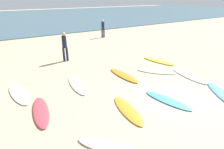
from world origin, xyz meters
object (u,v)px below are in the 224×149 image
(surfboard_7, at_px, (189,76))
(beachgoer_near, at_px, (103,28))
(surfboard_0, at_px, (110,147))
(surfboard_1, at_px, (124,75))
(surfboard_5, at_px, (77,85))
(surfboard_4, at_px, (157,71))
(surfboard_8, at_px, (19,94))
(surfboard_6, at_px, (158,61))
(beachgoer_mid, at_px, (65,45))
(surfboard_2, at_px, (168,100))
(surfboard_9, at_px, (128,110))
(surfboard_10, at_px, (224,95))
(surfboard_3, at_px, (41,111))

(surfboard_7, xyz_separation_m, beachgoer_near, (1.35, 10.80, 0.91))
(surfboard_0, relative_size, surfboard_1, 0.87)
(surfboard_5, bearing_deg, beachgoer_near, -119.46)
(surfboard_4, height_order, surfboard_8, surfboard_8)
(surfboard_1, xyz_separation_m, beachgoer_near, (4.10, 8.92, 0.90))
(surfboard_8, bearing_deg, beachgoer_near, -143.18)
(surfboard_6, bearing_deg, beachgoer_mid, -45.32)
(surfboard_4, distance_m, beachgoer_mid, 5.72)
(surfboard_2, xyz_separation_m, surfboard_9, (-1.71, 0.32, -0.00))
(surfboard_9, relative_size, beachgoer_near, 1.19)
(surfboard_0, xyz_separation_m, surfboard_10, (5.42, -0.14, -0.00))
(surfboard_10, distance_m, beachgoer_near, 13.03)
(surfboard_0, distance_m, surfboard_10, 5.42)
(surfboard_3, xyz_separation_m, beachgoer_near, (8.49, 9.95, 0.90))
(surfboard_4, relative_size, beachgoer_mid, 1.14)
(surfboard_1, xyz_separation_m, surfboard_6, (3.17, 0.64, -0.00))
(surfboard_5, xyz_separation_m, beachgoer_mid, (0.86, 3.69, 0.97))
(surfboard_4, bearing_deg, surfboard_1, -56.20)
(surfboard_2, height_order, surfboard_8, same)
(surfboard_6, bearing_deg, surfboard_1, 1.04)
(surfboard_5, relative_size, surfboard_6, 0.97)
(surfboard_2, distance_m, beachgoer_near, 12.61)
(surfboard_0, distance_m, surfboard_8, 4.83)
(surfboard_3, relative_size, surfboard_6, 0.96)
(surfboard_8, height_order, beachgoer_near, beachgoer_near)
(surfboard_3, distance_m, surfboard_4, 6.21)
(surfboard_1, bearing_deg, surfboard_10, 118.85)
(surfboard_2, xyz_separation_m, surfboard_3, (-4.32, 1.92, 0.01))
(surfboard_1, distance_m, surfboard_9, 3.16)
(surfboard_2, bearing_deg, surfboard_7, 10.55)
(surfboard_1, height_order, beachgoer_near, beachgoer_near)
(surfboard_1, distance_m, beachgoer_mid, 4.37)
(surfboard_8, relative_size, beachgoer_mid, 1.24)
(surfboard_0, bearing_deg, surfboard_9, -179.04)
(surfboard_5, bearing_deg, surfboard_4, 176.84)
(surfboard_3, bearing_deg, surfboard_10, -14.88)
(surfboard_0, relative_size, surfboard_7, 0.88)
(beachgoer_mid, bearing_deg, surfboard_0, -86.95)
(surfboard_0, distance_m, surfboard_9, 1.90)
(surfboard_0, height_order, surfboard_9, surfboard_0)
(surfboard_9, distance_m, beachgoer_mid, 6.66)
(surfboard_0, bearing_deg, surfboard_7, 160.55)
(surfboard_1, xyz_separation_m, surfboard_2, (-0.06, -2.95, -0.01))
(surfboard_6, xyz_separation_m, surfboard_8, (-7.98, 0.14, -0.00))
(surfboard_4, bearing_deg, beachgoer_near, -143.13)
(surfboard_4, relative_size, beachgoer_near, 1.21)
(surfboard_2, bearing_deg, surfboard_9, 158.92)
(surfboard_10, bearing_deg, surfboard_2, 8.85)
(surfboard_2, relative_size, surfboard_7, 0.91)
(surfboard_1, distance_m, surfboard_6, 3.23)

